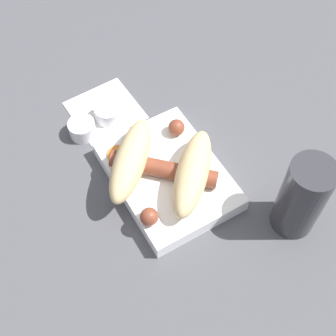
# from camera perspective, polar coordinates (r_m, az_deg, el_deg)

# --- Properties ---
(ground_plane) EXTENTS (3.00, 3.00, 0.00)m
(ground_plane) POSITION_cam_1_polar(r_m,az_deg,el_deg) (0.72, -0.00, -1.59)
(ground_plane) COLOR #4C4C51
(food_tray) EXTENTS (0.21, 0.15, 0.03)m
(food_tray) POSITION_cam_1_polar(r_m,az_deg,el_deg) (0.71, -0.00, -1.03)
(food_tray) COLOR white
(food_tray) RESTS_ON ground_plane
(bread_roll) EXTENTS (0.20, 0.20, 0.05)m
(bread_roll) POSITION_cam_1_polar(r_m,az_deg,el_deg) (0.68, -0.81, 0.22)
(bread_roll) COLOR #DBBC84
(bread_roll) RESTS_ON food_tray
(sausage) EXTENTS (0.14, 0.14, 0.03)m
(sausage) POSITION_cam_1_polar(r_m,az_deg,el_deg) (0.69, -0.53, -0.16)
(sausage) COLOR brown
(sausage) RESTS_ON food_tray
(pickled_veggies) EXTENTS (0.06, 0.06, 0.00)m
(pickled_veggies) POSITION_cam_1_polar(r_m,az_deg,el_deg) (0.72, -5.24, 1.30)
(pickled_veggies) COLOR orange
(pickled_veggies) RESTS_ON food_tray
(napkin) EXTENTS (0.11, 0.11, 0.00)m
(napkin) POSITION_cam_1_polar(r_m,az_deg,el_deg) (0.81, -7.68, 7.01)
(napkin) COLOR white
(napkin) RESTS_ON ground_plane
(condiment_cup_near) EXTENTS (0.04, 0.04, 0.03)m
(condiment_cup_near) POSITION_cam_1_polar(r_m,az_deg,el_deg) (0.79, -7.32, 6.55)
(condiment_cup_near) COLOR white
(condiment_cup_near) RESTS_ON ground_plane
(condiment_cup_far) EXTENTS (0.04, 0.04, 0.03)m
(condiment_cup_far) POSITION_cam_1_polar(r_m,az_deg,el_deg) (0.78, -10.40, 4.66)
(condiment_cup_far) COLOR white
(condiment_cup_far) RESTS_ON ground_plane
(drink_glass) EXTENTS (0.06, 0.06, 0.14)m
(drink_glass) POSITION_cam_1_polar(r_m,az_deg,el_deg) (0.66, 16.02, -3.47)
(drink_glass) COLOR #333338
(drink_glass) RESTS_ON ground_plane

